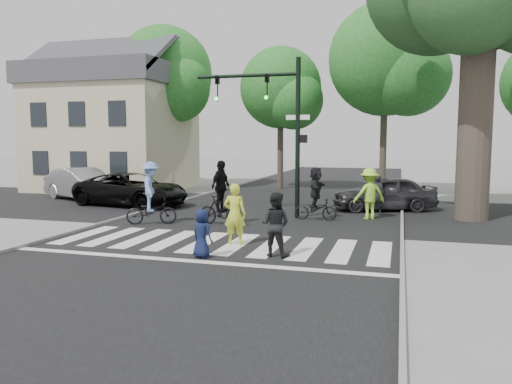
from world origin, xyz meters
TOP-DOWN VIEW (x-y plane):
  - ground at (0.00, 0.00)m, footprint 120.00×120.00m
  - road_stem at (0.00, 5.00)m, footprint 10.00×70.00m
  - road_cross at (0.00, 8.00)m, footprint 70.00×10.00m
  - curb_left at (-5.05, 5.00)m, footprint 0.10×70.00m
  - curb_right at (5.05, 5.00)m, footprint 0.10×70.00m
  - crosswalk at (0.00, 0.66)m, footprint 10.00×3.85m
  - traffic_signal at (0.35, 6.20)m, footprint 4.45×0.29m
  - bg_tree_0 at (-13.74, 16.00)m, footprint 5.46×5.20m
  - bg_tree_1 at (-8.70, 15.48)m, footprint 6.09×5.80m
  - bg_tree_2 at (-1.76, 16.62)m, footprint 5.04×4.80m
  - bg_tree_3 at (4.31, 15.27)m, footprint 6.30×6.00m
  - house at (-11.49, 13.98)m, footprint 8.40×8.10m
  - pedestrian_woman at (0.47, 0.97)m, footprint 0.66×0.46m
  - pedestrian_child at (0.17, -0.77)m, footprint 0.71×0.60m
  - pedestrian_adult at (1.91, -0.10)m, footprint 0.89×0.74m
  - cyclist_left at (-3.44, 3.36)m, footprint 1.84×1.30m
  - cyclist_mid at (-1.02, 3.86)m, footprint 1.79×1.12m
  - cyclist_right at (1.96, 5.89)m, footprint 1.57×1.46m
  - car_suv at (-6.66, 7.54)m, footprint 5.68×3.37m
  - car_silver at (-10.07, 8.77)m, footprint 5.04×3.49m
  - car_grey at (4.30, 9.17)m, footprint 4.58×3.00m
  - bystander_hivis at (3.85, 6.67)m, footprint 1.43×1.23m
  - bystander_dark at (4.09, 8.32)m, footprint 0.67×0.60m

SIDE VIEW (x-z plane):
  - ground at x=0.00m, z-range 0.00..0.00m
  - road_stem at x=0.00m, z-range 0.00..0.01m
  - road_cross at x=0.00m, z-range 0.00..0.01m
  - crosswalk at x=0.00m, z-range 0.00..0.01m
  - curb_left at x=-5.05m, z-range 0.00..0.10m
  - curb_right at x=5.05m, z-range 0.00..0.10m
  - pedestrian_child at x=0.17m, z-range 0.00..1.24m
  - car_grey at x=4.30m, z-range 0.00..1.45m
  - car_suv at x=-6.66m, z-range 0.00..1.48m
  - bystander_dark at x=4.09m, z-range 0.00..1.55m
  - car_silver at x=-10.07m, z-range 0.00..1.57m
  - pedestrian_adult at x=1.91m, z-range 0.00..1.66m
  - pedestrian_woman at x=0.47m, z-range 0.00..1.75m
  - cyclist_right at x=1.96m, z-range -0.11..1.87m
  - cyclist_mid at x=-1.02m, z-range -0.20..2.06m
  - bystander_hivis at x=3.85m, z-range 0.00..1.92m
  - cyclist_left at x=-3.44m, z-range -0.15..2.07m
  - house at x=-11.49m, z-range -0.61..8.21m
  - traffic_signal at x=0.35m, z-range 0.90..6.90m
  - bg_tree_2 at x=-1.76m, z-range 1.58..9.98m
  - bg_tree_0 at x=-13.74m, z-range 1.66..10.63m
  - bg_tree_1 at x=-8.70m, z-range 1.75..11.55m
  - bg_tree_3 at x=4.31m, z-range 1.84..12.04m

